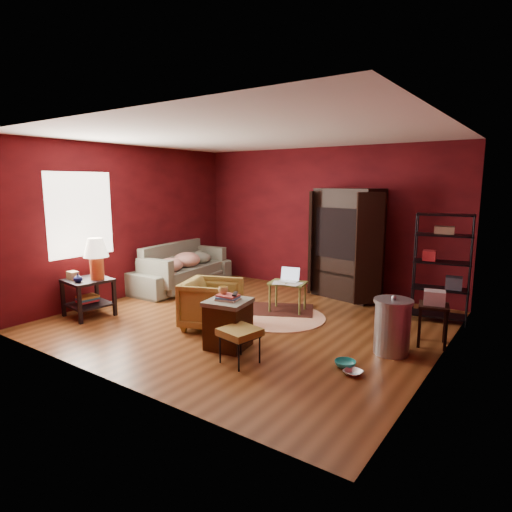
{
  "coord_description": "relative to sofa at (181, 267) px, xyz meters",
  "views": [
    {
      "loc": [
        3.75,
        -5.15,
        2.12
      ],
      "look_at": [
        0.0,
        0.2,
        1.0
      ],
      "focal_mm": 30.0,
      "sensor_mm": 36.0,
      "label": 1
    }
  ],
  "objects": [
    {
      "name": "side_table",
      "position": [
        0.19,
        -2.16,
        0.32
      ],
      "size": [
        0.71,
        0.71,
        1.27
      ],
      "rotation": [
        0.0,
        0.0,
        -0.13
      ],
      "color": "black",
      "rests_on": "ground"
    },
    {
      "name": "hamper",
      "position": [
        2.79,
        -1.97,
        -0.11
      ],
      "size": [
        0.6,
        0.6,
        0.73
      ],
      "rotation": [
        0.0,
        0.0,
        0.17
      ],
      "color": "#3B200D",
      "rests_on": "ground"
    },
    {
      "name": "pet_bowl_turquoise",
      "position": [
        4.29,
        -1.67,
        -0.32
      ],
      "size": [
        0.25,
        0.1,
        0.25
      ],
      "primitive_type": "imported",
      "rotation": [
        0.0,
        0.0,
        0.08
      ],
      "color": "teal",
      "rests_on": "ground"
    },
    {
      "name": "armchair",
      "position": [
        2.1,
        -1.5,
        -0.04
      ],
      "size": [
        0.94,
        0.97,
        0.8
      ],
      "primitive_type": "imported",
      "rotation": [
        0.0,
        0.0,
        1.92
      ],
      "color": "black",
      "rests_on": "ground"
    },
    {
      "name": "small_stand",
      "position": [
        4.95,
        -0.36,
        0.12
      ],
      "size": [
        0.45,
        0.45,
        0.74
      ],
      "rotation": [
        0.0,
        0.0,
        0.23
      ],
      "color": "black",
      "rests_on": "ground"
    },
    {
      "name": "rug_oriental",
      "position": [
        2.46,
        -0.21,
        -0.42
      ],
      "size": [
        1.37,
        1.2,
        0.01
      ],
      "rotation": [
        0.0,
        0.0,
        0.47
      ],
      "color": "#481A13",
      "rests_on": "ground"
    },
    {
      "name": "laptop_desk",
      "position": [
        2.62,
        -0.17,
        0.01
      ],
      "size": [
        0.67,
        0.57,
        0.73
      ],
      "rotation": [
        0.0,
        0.0,
        0.23
      ],
      "color": "olive",
      "rests_on": "ground"
    },
    {
      "name": "footstool",
      "position": [
        3.21,
        -2.28,
        -0.07
      ],
      "size": [
        0.49,
        0.49,
        0.43
      ],
      "rotation": [
        0.0,
        0.0,
        -0.19
      ],
      "color": "black",
      "rests_on": "ground"
    },
    {
      "name": "trash_can",
      "position": [
        4.6,
        -0.95,
        -0.08
      ],
      "size": [
        0.59,
        0.59,
        0.75
      ],
      "rotation": [
        0.0,
        0.0,
        0.27
      ],
      "color": "#A0A0A7",
      "rests_on": "ground"
    },
    {
      "name": "vase",
      "position": [
        0.19,
        -2.42,
        0.23
      ],
      "size": [
        0.15,
        0.15,
        0.13
      ],
      "primitive_type": "imported",
      "rotation": [
        0.0,
        0.0,
        -0.1
      ],
      "color": "#0D1342",
      "rests_on": "side_table"
    },
    {
      "name": "wire_shelving",
      "position": [
        4.8,
        0.76,
        0.48
      ],
      "size": [
        0.86,
        0.49,
        1.67
      ],
      "rotation": [
        0.0,
        0.0,
        0.17
      ],
      "color": "black",
      "rests_on": "ground"
    },
    {
      "name": "sofa_cushions",
      "position": [
        0.01,
        0.01,
        -0.03
      ],
      "size": [
        1.03,
        2.05,
        0.83
      ],
      "rotation": [
        0.0,
        0.0,
        0.13
      ],
      "color": "#66685A",
      "rests_on": "sofa"
    },
    {
      "name": "sofa",
      "position": [
        0.0,
        0.0,
        0.0
      ],
      "size": [
        0.72,
        2.26,
        0.88
      ],
      "primitive_type": "imported",
      "rotation": [
        0.0,
        0.0,
        1.6
      ],
      "color": "#66685A",
      "rests_on": "ground"
    },
    {
      "name": "tv_armoire",
      "position": [
        3.03,
        1.24,
        0.62
      ],
      "size": [
        1.56,
        1.04,
        2.02
      ],
      "rotation": [
        0.0,
        0.0,
        -0.21
      ],
      "color": "black",
      "rests_on": "ground"
    },
    {
      "name": "rug_round",
      "position": [
        2.68,
        -0.53,
        -0.43
      ],
      "size": [
        1.52,
        1.52,
        0.01
      ],
      "rotation": [
        0.0,
        0.0,
        0.04
      ],
      "color": "beige",
      "rests_on": "ground"
    },
    {
      "name": "pet_bowl_steel",
      "position": [
        4.45,
        -1.81,
        -0.33
      ],
      "size": [
        0.22,
        0.09,
        0.21
      ],
      "primitive_type": "imported",
      "rotation": [
        0.0,
        0.0,
        -0.22
      ],
      "color": "silver",
      "rests_on": "ground"
    },
    {
      "name": "room",
      "position": [
        2.34,
        -0.97,
        0.96
      ],
      "size": [
        5.54,
        5.04,
        2.84
      ],
      "color": "brown",
      "rests_on": "ground"
    },
    {
      "name": "mug",
      "position": [
        2.72,
        -1.97,
        0.33
      ],
      "size": [
        0.12,
        0.1,
        0.12
      ],
      "primitive_type": "imported",
      "rotation": [
        0.0,
        0.0,
        0.02
      ],
      "color": "#DDC36C",
      "rests_on": "hamper"
    }
  ]
}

